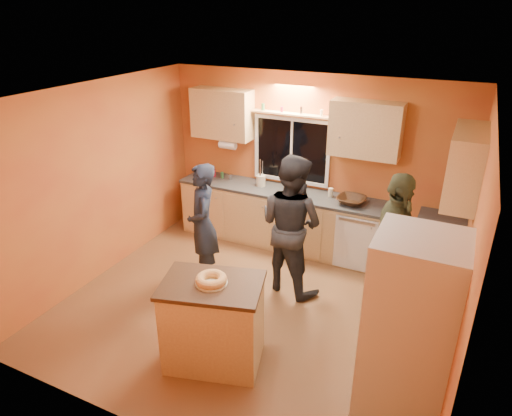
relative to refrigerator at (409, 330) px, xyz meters
The scene contains 14 objects.
ground 2.24m from the refrigerator, 157.06° to the left, with size 4.50×4.50×0.00m, color brown.
room_shell 2.26m from the refrigerator, 145.60° to the left, with size 4.54×4.04×2.61m.
back_counter 3.16m from the refrigerator, 126.89° to the left, with size 4.23×0.62×0.90m.
right_counter 1.38m from the refrigerator, 87.36° to the left, with size 0.62×1.84×0.90m.
refrigerator is the anchor object (origin of this frame).
island 1.90m from the refrigerator, behind, with size 1.14×0.92×0.96m.
bundt_pastry 1.86m from the refrigerator, behind, with size 0.31×0.31×0.09m, color tan.
person_left 2.99m from the refrigerator, 157.79° to the left, with size 0.60×0.39×1.65m, color black.
person_center 2.19m from the refrigerator, 138.95° to the left, with size 0.89×0.69×1.83m, color black.
person_right 1.49m from the refrigerator, 105.50° to the left, with size 1.05×0.44×1.80m, color #373C26.
mixing_bowl 2.73m from the refrigerator, 115.10° to the left, with size 0.40×0.40×0.10m, color black.
utensil_crock 3.62m from the refrigerator, 135.53° to the left, with size 0.14×0.14×0.17m, color beige.
potted_plant 0.57m from the refrigerator, 84.41° to the left, with size 0.27×0.23×0.30m, color gray.
red_box 2.02m from the refrigerator, 87.37° to the left, with size 0.16×0.12×0.07m, color #A4192C.
Camera 1 is at (2.06, -4.19, 3.46)m, focal length 32.00 mm.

